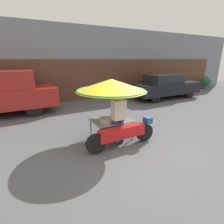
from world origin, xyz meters
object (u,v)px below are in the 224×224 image
at_px(vendor_motorcycle_cart, 112,92).
at_px(potted_plant, 205,82).
at_px(vendor_person, 119,116).
at_px(parked_car, 165,86).

xyz_separation_m(vendor_motorcycle_cart, potted_plant, (11.38, 4.80, -0.91)).
height_order(vendor_person, parked_car, vendor_person).
distance_m(vendor_person, potted_plant, 12.50).
xyz_separation_m(parked_car, potted_plant, (5.63, 1.12, -0.21)).
bearing_deg(potted_plant, vendor_motorcycle_cart, -157.15).
height_order(vendor_motorcycle_cart, vendor_person, vendor_motorcycle_cart).
xyz_separation_m(vendor_motorcycle_cart, vendor_person, (0.01, -0.38, -0.63)).
height_order(vendor_person, potted_plant, vendor_person).
bearing_deg(vendor_motorcycle_cart, vendor_person, -89.02).
bearing_deg(vendor_person, potted_plant, 24.45).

